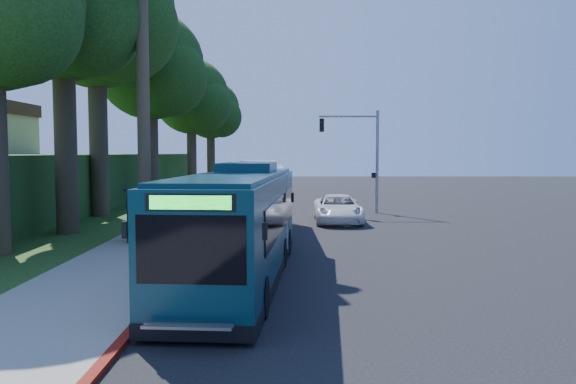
{
  "coord_description": "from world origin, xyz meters",
  "views": [
    {
      "loc": [
        -1.49,
        -28.26,
        4.13
      ],
      "look_at": [
        -1.34,
        1.0,
        2.08
      ],
      "focal_mm": 35.0,
      "sensor_mm": 36.0,
      "label": 1
    }
  ],
  "objects_px": {
    "bus_shelter": "(158,204)",
    "pickup": "(338,209)",
    "white_bus": "(258,200)",
    "teal_bus": "(239,224)"
  },
  "relations": [
    {
      "from": "teal_bus",
      "to": "pickup",
      "type": "bearing_deg",
      "value": 77.21
    },
    {
      "from": "white_bus",
      "to": "pickup",
      "type": "height_order",
      "value": "white_bus"
    },
    {
      "from": "bus_shelter",
      "to": "pickup",
      "type": "bearing_deg",
      "value": 40.7
    },
    {
      "from": "white_bus",
      "to": "teal_bus",
      "type": "bearing_deg",
      "value": -92.04
    },
    {
      "from": "white_bus",
      "to": "pickup",
      "type": "bearing_deg",
      "value": 51.29
    },
    {
      "from": "teal_bus",
      "to": "white_bus",
      "type": "bearing_deg",
      "value": 93.31
    },
    {
      "from": "pickup",
      "to": "teal_bus",
      "type": "bearing_deg",
      "value": -106.03
    },
    {
      "from": "pickup",
      "to": "white_bus",
      "type": "bearing_deg",
      "value": -126.59
    },
    {
      "from": "white_bus",
      "to": "teal_bus",
      "type": "distance_m",
      "value": 9.25
    },
    {
      "from": "bus_shelter",
      "to": "teal_bus",
      "type": "bearing_deg",
      "value": -59.93
    }
  ]
}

